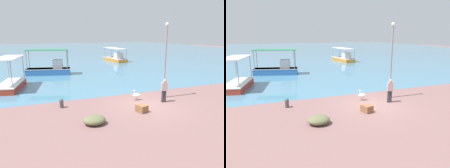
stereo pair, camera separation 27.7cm
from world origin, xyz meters
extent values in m
plane|color=#7F5A57|center=(0.00, 0.00, 0.00)|extent=(120.00, 120.00, 0.00)
cube|color=teal|center=(0.00, 48.00, 0.00)|extent=(110.00, 90.00, 0.00)
cube|color=orange|center=(7.27, 23.11, 0.29)|extent=(2.38, 5.74, 0.57)
cube|color=silver|center=(7.27, 23.11, 0.53)|extent=(2.42, 5.78, 0.08)
cylinder|color=#99999E|center=(6.23, 25.54, 1.38)|extent=(0.08, 0.08, 1.62)
cylinder|color=#99999E|center=(7.73, 25.72, 1.38)|extent=(0.08, 0.08, 1.62)
cylinder|color=#99999E|center=(6.81, 20.50, 1.38)|extent=(0.08, 0.08, 1.62)
cylinder|color=#99999E|center=(8.31, 20.68, 1.38)|extent=(0.08, 0.08, 1.62)
cube|color=silver|center=(7.27, 23.11, 2.22)|extent=(2.46, 5.55, 0.05)
cube|color=beige|center=(7.41, 21.86, 1.07)|extent=(1.35, 1.33, 1.00)
cube|color=#BD3623|center=(-8.90, 8.38, 0.29)|extent=(2.61, 4.84, 0.57)
cube|color=silver|center=(-8.90, 8.38, 0.53)|extent=(2.66, 4.89, 0.08)
cylinder|color=#99999E|center=(-8.68, 6.24, 1.67)|extent=(0.08, 0.08, 2.19)
cylinder|color=#99999E|center=(-7.77, 10.22, 1.67)|extent=(0.08, 0.08, 2.19)
cylinder|color=#99999E|center=(-9.13, 10.53, 1.67)|extent=(0.08, 0.08, 2.19)
cube|color=silver|center=(-8.90, 8.38, 2.79)|extent=(2.67, 4.67, 0.05)
cube|color=#2F68AC|center=(-5.07, 14.15, 0.38)|extent=(5.27, 2.76, 0.75)
cube|color=silver|center=(-5.07, 14.15, 0.71)|extent=(5.31, 2.81, 0.08)
cylinder|color=#99999E|center=(-7.43, 14.13, 1.82)|extent=(0.08, 0.08, 2.14)
cylinder|color=#99999E|center=(-7.10, 15.35, 1.82)|extent=(0.08, 0.08, 2.14)
cylinder|color=#99999E|center=(-3.04, 12.95, 1.82)|extent=(0.08, 0.08, 2.14)
cylinder|color=#99999E|center=(-2.71, 14.18, 1.82)|extent=(0.08, 0.08, 2.14)
cube|color=#1B7742|center=(-5.07, 14.15, 2.92)|extent=(5.10, 2.81, 0.05)
cube|color=silver|center=(-3.97, 13.86, 1.27)|extent=(1.31, 1.30, 1.02)
cylinder|color=#E0997A|center=(-0.14, 1.22, 0.11)|extent=(0.03, 0.03, 0.22)
cylinder|color=#E0997A|center=(-0.11, 1.32, 0.11)|extent=(0.03, 0.03, 0.22)
ellipsoid|color=white|center=(-0.15, 1.28, 0.36)|extent=(0.61, 0.41, 0.32)
ellipsoid|color=white|center=(0.09, 1.21, 0.38)|extent=(0.18, 0.16, 0.10)
cylinder|color=white|center=(-0.30, 1.31, 0.58)|extent=(0.07, 0.07, 0.26)
sphere|color=white|center=(-0.30, 1.31, 0.74)|extent=(0.11, 0.11, 0.11)
cone|color=#E5933F|center=(-0.46, 1.35, 0.73)|extent=(0.30, 0.13, 0.06)
cylinder|color=gray|center=(2.11, 1.10, 2.68)|extent=(0.14, 0.14, 5.36)
sphere|color=#EAEACC|center=(2.11, 1.10, 5.47)|extent=(0.28, 0.28, 0.28)
cylinder|color=#47474C|center=(-5.57, 1.66, 0.23)|extent=(0.27, 0.27, 0.45)
sphere|color=#4C4C51|center=(-5.57, 1.66, 0.49)|extent=(0.28, 0.28, 0.28)
cylinder|color=#33303C|center=(1.55, 0.10, 0.42)|extent=(0.16, 0.16, 0.85)
cylinder|color=#33303C|center=(1.38, 0.15, 0.42)|extent=(0.16, 0.16, 0.85)
cube|color=tan|center=(1.47, 0.13, 1.16)|extent=(0.44, 0.32, 0.62)
sphere|color=tan|center=(1.47, 0.13, 1.58)|extent=(0.22, 0.22, 0.22)
ellipsoid|color=#676845|center=(-4.35, -1.75, 0.24)|extent=(1.26, 1.07, 0.49)
cube|color=brown|center=(-0.99, -1.04, 0.23)|extent=(0.69, 0.79, 0.45)
camera|label=1|loc=(-7.62, -12.44, 4.89)|focal=35.00mm
camera|label=2|loc=(-7.37, -12.54, 4.89)|focal=35.00mm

